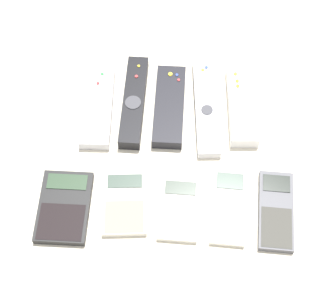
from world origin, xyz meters
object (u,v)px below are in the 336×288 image
Objects in this scene: remote_0 at (98,104)px; remote_2 at (170,106)px; remote_3 at (206,107)px; calculator_4 at (276,211)px; remote_4 at (242,105)px; calculator_0 at (64,207)px; calculator_3 at (229,207)px; remote_1 at (134,102)px; calculator_2 at (179,210)px; calculator_1 at (125,203)px.

remote_0 is 0.14m from remote_2.
calculator_4 is at bearing -63.33° from remote_3.
remote_0 is 1.08× the size of remote_4.
remote_3 is 1.61× the size of calculator_0.
calculator_3 is (-0.03, -0.21, -0.01)m from remote_4.
remote_1 is at bearing 65.17° from calculator_0.
remote_0 is 0.27m from calculator_2.
remote_4 is at bearing 0.38° from remote_0.
calculator_2 is (0.10, -0.01, -0.00)m from calculator_1.
remote_3 is 1.24× the size of remote_4.
calculator_1 is 0.18m from calculator_3.
remote_4 is at bearing 85.76° from calculator_3.
calculator_1 is at bearing -127.93° from remote_3.
remote_0 is at bearing 80.91° from calculator_0.
remote_4 is 1.44× the size of calculator_1.
calculator_3 is at bearing 3.31° from calculator_0.
calculator_1 is at bearing 177.63° from calculator_2.
calculator_1 reaches higher than calculator_2.
remote_0 is 1.07× the size of remote_2.
remote_3 reaches higher than calculator_1.
calculator_3 is 0.08m from calculator_4.
calculator_3 is (0.18, -0.00, -0.00)m from calculator_1.
calculator_0 is at bearing -128.32° from remote_2.
remote_3 is (0.07, 0.00, -0.00)m from remote_2.
remote_1 is 1.13× the size of remote_4.
remote_4 is 0.25m from calculator_2.
remote_0 is 1.40× the size of calculator_0.
calculator_4 is (0.27, -0.01, 0.00)m from calculator_1.
remote_3 is (0.14, -0.01, -0.00)m from remote_1.
calculator_3 is at bearing -40.35° from remote_0.
remote_3 is 1.51× the size of calculator_3.
calculator_4 is at bearing -37.68° from remote_1.
remote_1 is at bearing 143.89° from calculator_4.
calculator_4 is (0.19, -0.21, -0.01)m from remote_2.
calculator_3 is at bearing -82.47° from remote_3.
remote_4 is 0.22m from calculator_4.
calculator_2 is 0.82× the size of calculator_3.
remote_0 is 1.27× the size of calculator_4.
calculator_4 is at bearing -46.02° from remote_2.
calculator_2 is at bearing -82.46° from remote_2.
remote_1 is (0.07, 0.01, 0.00)m from remote_0.
remote_2 is at bearing -1.19° from remote_0.
remote_3 is at bearing 80.13° from calculator_2.
remote_2 reaches higher than calculator_1.
remote_4 is (0.14, 0.01, 0.00)m from remote_2.
calculator_2 is (0.16, -0.22, -0.00)m from remote_0.
remote_1 reaches higher than remote_3.
calculator_0 is 0.29m from calculator_3.
remote_1 is at bearing 134.09° from calculator_3.
remote_4 is 0.39m from calculator_0.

